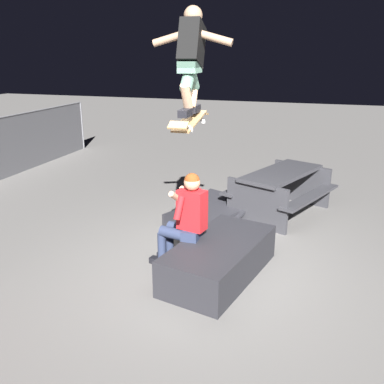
{
  "coord_description": "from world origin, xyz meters",
  "views": [
    {
      "loc": [
        -4.57,
        -1.27,
        2.64
      ],
      "look_at": [
        0.03,
        0.19,
        1.05
      ],
      "focal_mm": 39.46,
      "sensor_mm": 36.0,
      "label": 1
    }
  ],
  "objects_px": {
    "person_sitting_on_ledge": "(185,217)",
    "skateboard": "(190,121)",
    "skater_airborne": "(191,56)",
    "kicker_ramp": "(211,217)",
    "ledge_box_main": "(219,259)",
    "picnic_table_back": "(281,185)"
  },
  "relations": [
    {
      "from": "skateboard",
      "to": "kicker_ramp",
      "type": "distance_m",
      "value": 2.64
    },
    {
      "from": "ledge_box_main",
      "to": "picnic_table_back",
      "type": "bearing_deg",
      "value": -10.82
    },
    {
      "from": "person_sitting_on_ledge",
      "to": "skater_airborne",
      "type": "bearing_deg",
      "value": -134.67
    },
    {
      "from": "ledge_box_main",
      "to": "kicker_ramp",
      "type": "xyz_separation_m",
      "value": [
        1.72,
        0.57,
        -0.16
      ]
    },
    {
      "from": "skater_airborne",
      "to": "kicker_ramp",
      "type": "bearing_deg",
      "value": 7.06
    },
    {
      "from": "skater_airborne",
      "to": "kicker_ramp",
      "type": "xyz_separation_m",
      "value": [
        1.79,
        0.22,
        -2.55
      ]
    },
    {
      "from": "ledge_box_main",
      "to": "person_sitting_on_ledge",
      "type": "bearing_deg",
      "value": 83.75
    },
    {
      "from": "skater_airborne",
      "to": "picnic_table_back",
      "type": "relative_size",
      "value": 0.54
    },
    {
      "from": "kicker_ramp",
      "to": "skater_airborne",
      "type": "bearing_deg",
      "value": -172.94
    },
    {
      "from": "skateboard",
      "to": "picnic_table_back",
      "type": "height_order",
      "value": "skateboard"
    },
    {
      "from": "ledge_box_main",
      "to": "person_sitting_on_ledge",
      "type": "distance_m",
      "value": 0.67
    },
    {
      "from": "picnic_table_back",
      "to": "ledge_box_main",
      "type": "bearing_deg",
      "value": 169.18
    },
    {
      "from": "skater_airborne",
      "to": "picnic_table_back",
      "type": "distance_m",
      "value": 3.37
    },
    {
      "from": "skateboard",
      "to": "picnic_table_back",
      "type": "distance_m",
      "value": 3.03
    },
    {
      "from": "kicker_ramp",
      "to": "picnic_table_back",
      "type": "relative_size",
      "value": 0.71
    },
    {
      "from": "ledge_box_main",
      "to": "picnic_table_back",
      "type": "distance_m",
      "value": 2.48
    },
    {
      "from": "person_sitting_on_ledge",
      "to": "skateboard",
      "type": "distance_m",
      "value": 1.24
    },
    {
      "from": "ledge_box_main",
      "to": "skateboard",
      "type": "xyz_separation_m",
      "value": [
        -0.13,
        0.34,
        1.7
      ]
    },
    {
      "from": "ledge_box_main",
      "to": "picnic_table_back",
      "type": "relative_size",
      "value": 0.81
    },
    {
      "from": "picnic_table_back",
      "to": "skater_airborne",
      "type": "bearing_deg",
      "value": 162.06
    },
    {
      "from": "ledge_box_main",
      "to": "kicker_ramp",
      "type": "bearing_deg",
      "value": 18.19
    },
    {
      "from": "person_sitting_on_ledge",
      "to": "skateboard",
      "type": "relative_size",
      "value": 1.25
    }
  ]
}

